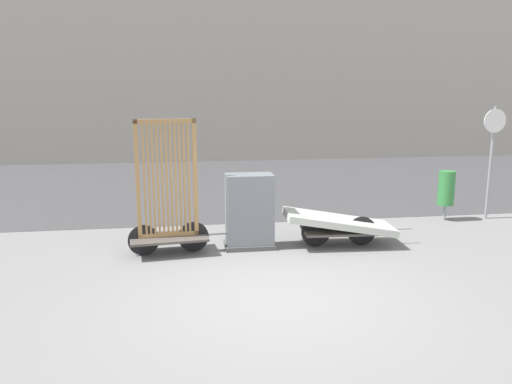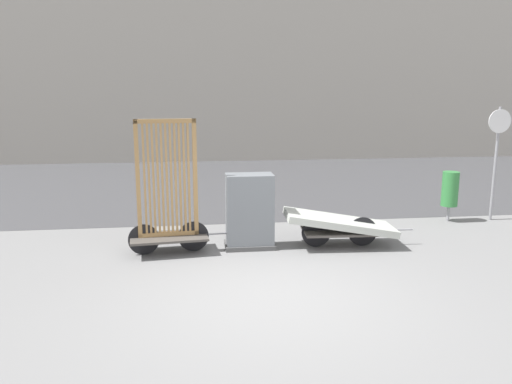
% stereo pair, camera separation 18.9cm
% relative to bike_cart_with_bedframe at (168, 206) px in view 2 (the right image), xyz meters
% --- Properties ---
extents(ground_plane, '(60.00, 60.00, 0.00)m').
position_rel_bike_cart_with_bedframe_xyz_m(ground_plane, '(1.50, -2.08, -0.83)').
color(ground_plane, slate).
extents(road_strip, '(56.00, 9.81, 0.01)m').
position_rel_bike_cart_with_bedframe_xyz_m(road_strip, '(1.50, 6.69, -0.82)').
color(road_strip, '#424244').
rests_on(road_strip, ground_plane).
extents(bike_cart_with_bedframe, '(2.03, 0.85, 2.29)m').
position_rel_bike_cart_with_bedframe_xyz_m(bike_cart_with_bedframe, '(0.00, 0.00, 0.00)').
color(bike_cart_with_bedframe, '#4C4742').
rests_on(bike_cart_with_bedframe, ground_plane).
extents(bike_cart_with_mattress, '(2.35, 0.92, 0.66)m').
position_rel_bike_cart_with_bedframe_xyz_m(bike_cart_with_mattress, '(3.01, -0.00, -0.42)').
color(bike_cart_with_mattress, '#4C4742').
rests_on(bike_cart_with_mattress, ground_plane).
extents(utility_cabinet, '(0.89, 0.55, 1.32)m').
position_rel_bike_cart_with_bedframe_xyz_m(utility_cabinet, '(1.41, 0.14, -0.21)').
color(utility_cabinet, '#4C4C4C').
rests_on(utility_cabinet, ground_plane).
extents(trash_bin, '(0.34, 0.34, 1.08)m').
position_rel_bike_cart_with_bedframe_xyz_m(trash_bin, '(5.84, 1.43, -0.13)').
color(trash_bin, gray).
rests_on(trash_bin, ground_plane).
extents(sign_post, '(0.50, 0.06, 2.43)m').
position_rel_bike_cart_with_bedframe_xyz_m(sign_post, '(6.82, 1.43, 0.72)').
color(sign_post, gray).
rests_on(sign_post, ground_plane).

